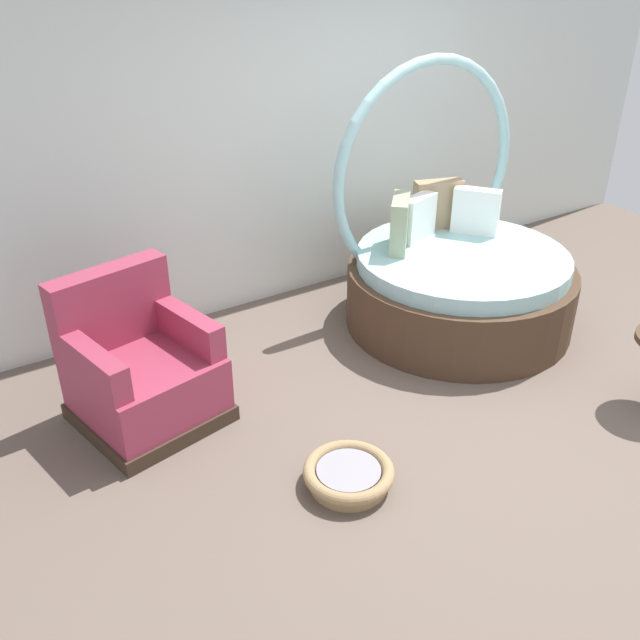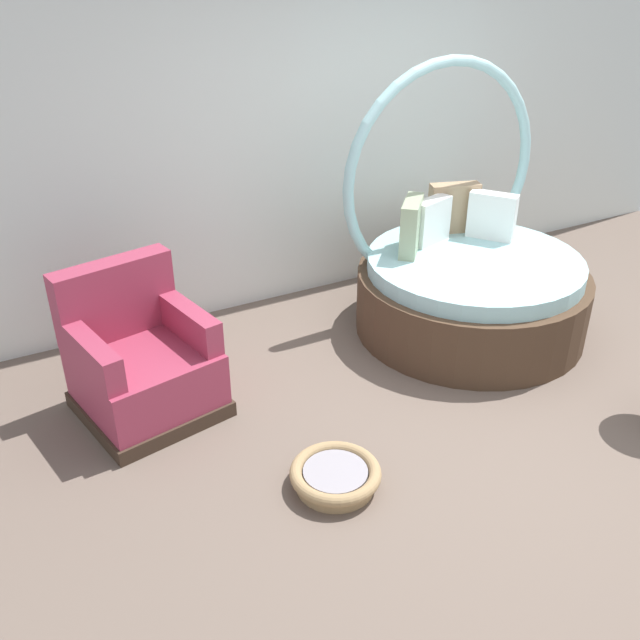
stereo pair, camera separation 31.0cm
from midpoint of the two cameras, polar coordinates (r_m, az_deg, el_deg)
ground_plane at (r=4.62m, az=15.36°, el=-7.95°), size 8.00×8.00×0.02m
back_wall at (r=5.68m, az=1.64°, el=15.63°), size 8.00×0.12×2.75m
round_daybed at (r=5.44m, az=13.55°, el=3.32°), size 1.73×1.73×1.96m
red_armchair at (r=4.48m, az=-12.56°, el=-3.55°), size 0.94×0.94×0.94m
pet_basket at (r=3.94m, az=3.58°, el=-12.70°), size 0.51×0.51×0.13m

